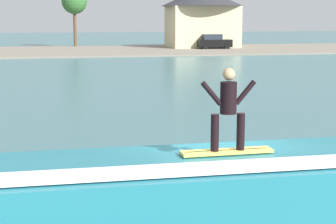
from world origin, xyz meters
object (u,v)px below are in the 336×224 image
object	(u,v)px
surfboard	(227,151)
car_far_shore	(213,42)
wave_crest	(198,187)
surfer	(228,105)
house_gabled_white	(202,13)
tree_tall_bare	(74,2)

from	to	relation	value
surfboard	car_far_shore	size ratio (longest dim) A/B	0.45
wave_crest	surfer	xyz separation A→B (m)	(0.54, -0.13, 1.64)
surfboard	house_gabled_white	world-z (taller)	house_gabled_white
surfboard	tree_tall_bare	bearing A→B (deg)	90.17
surfboard	surfer	distance (m)	0.92
house_gabled_white	wave_crest	bearing A→B (deg)	-105.27
wave_crest	surfer	bearing A→B (deg)	-13.86
house_gabled_white	tree_tall_bare	distance (m)	16.24
surfer	tree_tall_bare	xyz separation A→B (m)	(-0.19, 62.80, 3.47)
car_far_shore	tree_tall_bare	xyz separation A→B (m)	(-15.86, 8.42, 4.78)
surfer	tree_tall_bare	bearing A→B (deg)	90.17
surfer	wave_crest	bearing A→B (deg)	166.14
surfer	tree_tall_bare	distance (m)	62.89
wave_crest	car_far_shore	world-z (taller)	car_far_shore
surfboard	surfer	size ratio (longest dim) A/B	1.14
car_far_shore	house_gabled_white	world-z (taller)	house_gabled_white
surfboard	tree_tall_bare	distance (m)	62.93
surfboard	car_far_shore	bearing A→B (deg)	73.91
tree_tall_bare	house_gabled_white	bearing A→B (deg)	-18.15
wave_crest	tree_tall_bare	xyz separation A→B (m)	(0.35, 62.66, 5.11)
surfer	tree_tall_bare	size ratio (longest dim) A/B	0.22
wave_crest	house_gabled_white	distance (m)	59.85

